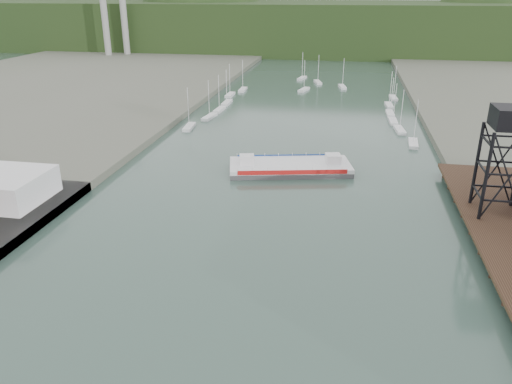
% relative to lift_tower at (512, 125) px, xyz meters
% --- Properties ---
extents(lift_tower, '(6.50, 6.50, 16.00)m').
position_rel_lift_tower_xyz_m(lift_tower, '(0.00, 0.00, 0.00)').
color(lift_tower, black).
rests_on(lift_tower, east_pier).
extents(marina_sailboats, '(57.71, 92.65, 0.90)m').
position_rel_lift_tower_xyz_m(marina_sailboats, '(-34.92, 80.46, -15.30)').
color(marina_sailboats, silver).
rests_on(marina_sailboats, ground).
extents(distant_hills, '(500.00, 120.00, 80.00)m').
position_rel_lift_tower_xyz_m(distant_hills, '(-38.98, 243.35, -5.27)').
color(distant_hills, black).
rests_on(distant_hills, ground).
extents(chain_ferry, '(24.99, 14.32, 3.38)m').
position_rel_lift_tower_xyz_m(chain_ferry, '(-33.28, 18.31, -14.68)').
color(chain_ferry, '#444446').
rests_on(chain_ferry, ground).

